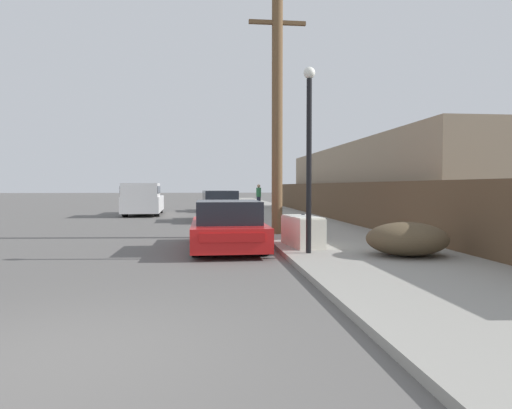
# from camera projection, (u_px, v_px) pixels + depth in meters

# --- Properties ---
(ground_plane) EXTENTS (220.00, 220.00, 0.00)m
(ground_plane) POSITION_uv_depth(u_px,v_px,m) (49.00, 364.00, 4.18)
(ground_plane) COLOR #595654
(sidewalk_curb) EXTENTS (4.20, 63.00, 0.12)m
(sidewalk_curb) POSITION_uv_depth(u_px,v_px,m) (269.00, 212.00, 28.09)
(sidewalk_curb) COLOR gray
(sidewalk_curb) RESTS_ON ground
(discarded_fridge) EXTENTS (0.84, 1.70, 0.78)m
(discarded_fridge) POSITION_uv_depth(u_px,v_px,m) (302.00, 231.00, 11.54)
(discarded_fridge) COLOR silver
(discarded_fridge) RESTS_ON sidewalk_curb
(parked_sports_car_red) EXTENTS (1.85, 4.29, 1.26)m
(parked_sports_car_red) POSITION_uv_depth(u_px,v_px,m) (227.00, 227.00, 11.80)
(parked_sports_car_red) COLOR red
(parked_sports_car_red) RESTS_ON ground
(car_parked_mid) EXTENTS (2.00, 4.20, 1.42)m
(car_parked_mid) POSITION_uv_depth(u_px,v_px,m) (220.00, 207.00, 21.47)
(car_parked_mid) COLOR gray
(car_parked_mid) RESTS_ON ground
(car_parked_far) EXTENTS (2.14, 4.62, 1.35)m
(car_parked_far) POSITION_uv_depth(u_px,v_px,m) (220.00, 201.00, 29.87)
(car_parked_far) COLOR gray
(car_parked_far) RESTS_ON ground
(pickup_truck) EXTENTS (2.22, 5.50, 1.79)m
(pickup_truck) POSITION_uv_depth(u_px,v_px,m) (143.00, 199.00, 25.49)
(pickup_truck) COLOR silver
(pickup_truck) RESTS_ON ground
(utility_pole) EXTENTS (1.80, 0.34, 7.37)m
(utility_pole) POSITION_uv_depth(u_px,v_px,m) (277.00, 115.00, 14.38)
(utility_pole) COLOR brown
(utility_pole) RESTS_ON sidewalk_curb
(street_lamp) EXTENTS (0.26, 0.26, 4.17)m
(street_lamp) POSITION_uv_depth(u_px,v_px,m) (309.00, 144.00, 10.21)
(street_lamp) COLOR black
(street_lamp) RESTS_ON sidewalk_curb
(brush_pile) EXTENTS (1.78, 1.56, 0.73)m
(brush_pile) POSITION_uv_depth(u_px,v_px,m) (407.00, 239.00, 9.92)
(brush_pile) COLOR brown
(brush_pile) RESTS_ON sidewalk_curb
(wooden_fence) EXTENTS (0.08, 30.99, 1.66)m
(wooden_fence) POSITION_uv_depth(u_px,v_px,m) (336.00, 201.00, 20.56)
(wooden_fence) COLOR brown
(wooden_fence) RESTS_ON sidewalk_curb
(building_right_house) EXTENTS (6.00, 21.18, 3.68)m
(building_right_house) POSITION_uv_depth(u_px,v_px,m) (392.00, 182.00, 23.71)
(building_right_house) COLOR gray
(building_right_house) RESTS_ON ground
(pedestrian) EXTENTS (0.34, 0.34, 1.64)m
(pedestrian) POSITION_uv_depth(u_px,v_px,m) (259.00, 196.00, 31.70)
(pedestrian) COLOR #282D42
(pedestrian) RESTS_ON sidewalk_curb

